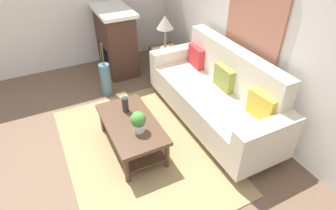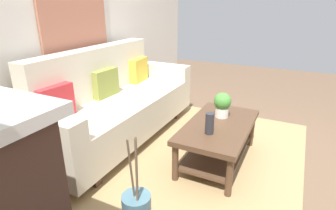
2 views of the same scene
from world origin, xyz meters
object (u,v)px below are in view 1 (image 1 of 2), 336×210
Objects in this scene: couch at (215,95)px; framed_painting at (255,16)px; floor_vase at (106,80)px; side_table at (165,63)px; throw_pillow_mustard at (262,106)px; throw_pillow_olive at (225,78)px; tabletop_vase at (125,105)px; table_lamp at (165,24)px; throw_pillow_crimson at (197,56)px; coffee_table at (132,129)px; potted_plant_tabletop at (138,121)px; fireplace at (116,41)px.

couch is 2.32× the size of framed_painting.
side_table is at bearing 94.46° from floor_vase.
couch is 6.43× the size of throw_pillow_mustard.
throw_pillow_olive reaches higher than tabletop_vase.
framed_painting is at bearing 90.00° from couch.
couch is 1.56m from table_lamp.
throw_pillow_crimson is 1.51m from floor_vase.
table_lamp is (-1.46, -0.06, 0.56)m from couch.
coffee_table is at bearing -88.97° from throw_pillow_olive.
floor_vase is at bearing -139.22° from couch.
throw_pillow_olive is 1.50m from table_lamp.
tabletop_vase is at bearing -43.39° from side_table.
floor_vase is (0.09, -1.12, -0.01)m from side_table.
coffee_table is 1.90m from side_table.
throw_pillow_olive is at bearing 91.03° from coffee_table.
side_table is at bearing -45.00° from table_lamp.
throw_pillow_olive is at bearing 180.00° from throw_pillow_mustard.
potted_plant_tabletop is 2.08m from table_lamp.
framed_painting is (-0.00, 0.34, 0.79)m from throw_pillow_olive.
throw_pillow_olive is 0.36× the size of framed_painting.
coffee_table is at bearing -170.79° from potted_plant_tabletop.
fireplace reaches higher than floor_vase.
potted_plant_tabletop is at bearing -110.76° from throw_pillow_mustard.
potted_plant_tabletop is at bearing -1.52° from floor_vase.
tabletop_vase is 0.36× the size of side_table.
throw_pillow_olive is 1.94m from floor_vase.
table_lamp is (-0.00, 0.00, 0.71)m from side_table.
throw_pillow_crimson is 1.61m from coffee_table.
couch is 0.28m from throw_pillow_olive.
framed_painting is at bearing 50.27° from floor_vase.
fireplace reaches higher than couch.
coffee_table is at bearing -13.64° from fireplace.
floor_vase is at bearing 177.53° from tabletop_vase.
couch reaches higher than throw_pillow_crimson.
side_table is at bearing -177.61° from couch.
couch is 8.83× the size of potted_plant_tabletop.
fireplace is at bearing 165.34° from tabletop_vase.
tabletop_vase reaches higher than floor_vase.
throw_pillow_crimson is 0.63× the size of table_lamp.
fireplace reaches higher than potted_plant_tabletop.
fireplace is at bearing -133.45° from table_lamp.
couch is at bearing 2.39° from table_lamp.
floor_vase is at bearing -116.18° from throw_pillow_crimson.
fireplace is (-1.88, 0.49, 0.06)m from tabletop_vase.
couch is 1.47m from side_table.
throw_pillow_mustard is 0.63× the size of table_lamp.
throw_pillow_crimson is 0.66× the size of floor_vase.
throw_pillow_mustard reaches higher than coffee_table.
potted_plant_tabletop is (-0.51, -1.35, -0.11)m from throw_pillow_mustard.
couch reaches higher than throw_pillow_olive.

